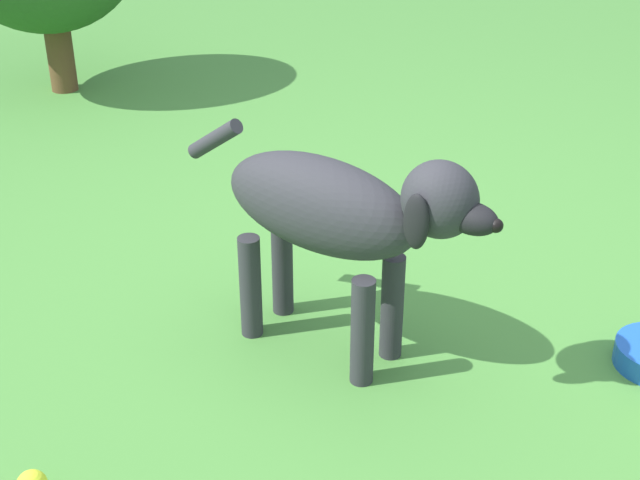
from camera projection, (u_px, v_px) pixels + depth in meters
name	position (u px, v px, depth m)	size (l,w,h in m)	color
ground	(380.00, 317.00, 2.50)	(14.00, 14.00, 0.00)	#478438
dog	(338.00, 214.00, 2.17)	(0.21, 0.91, 0.61)	#2D2D33
tennis_ball_2	(324.00, 206.00, 3.03)	(0.07, 0.07, 0.07)	#D1D836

